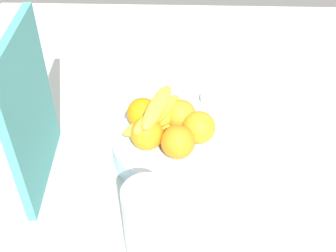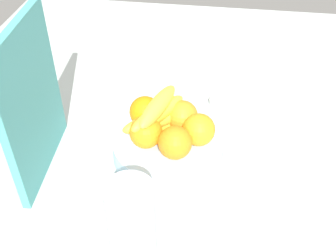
{
  "view_description": "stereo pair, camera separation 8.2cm",
  "coord_description": "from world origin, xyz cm",
  "px_view_note": "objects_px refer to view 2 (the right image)",
  "views": [
    {
      "loc": [
        -73.25,
        -4.96,
        71.15
      ],
      "look_at": [
        0.58,
        -2.49,
        9.54
      ],
      "focal_mm": 44.38,
      "sensor_mm": 36.0,
      "label": 1
    },
    {
      "loc": [
        -72.52,
        -13.13,
        71.15
      ],
      "look_at": [
        0.58,
        -2.49,
        9.54
      ],
      "focal_mm": 44.38,
      "sensor_mm": 36.0,
      "label": 2
    }
  ],
  "objects_px": {
    "orange_back_left": "(146,132)",
    "thermos_tumbler": "(131,225)",
    "orange_front_left": "(199,130)",
    "jar_lid": "(223,102)",
    "fruit_bowl": "(168,147)",
    "orange_front_right": "(182,116)",
    "cutting_board": "(32,103)",
    "orange_center": "(145,112)",
    "orange_back_right": "(175,143)",
    "banana_bunch": "(158,116)"
  },
  "relations": [
    {
      "from": "orange_back_left",
      "to": "thermos_tumbler",
      "type": "bearing_deg",
      "value": -175.24
    },
    {
      "from": "orange_front_left",
      "to": "orange_back_left",
      "type": "bearing_deg",
      "value": 102.2
    },
    {
      "from": "orange_front_left",
      "to": "jar_lid",
      "type": "xyz_separation_m",
      "value": [
        0.23,
        -0.05,
        -0.09
      ]
    },
    {
      "from": "fruit_bowl",
      "to": "orange_front_right",
      "type": "distance_m",
      "value": 0.08
    },
    {
      "from": "cutting_board",
      "to": "jar_lid",
      "type": "relative_size",
      "value": 4.74
    },
    {
      "from": "orange_center",
      "to": "orange_back_left",
      "type": "distance_m",
      "value": 0.08
    },
    {
      "from": "orange_front_right",
      "to": "orange_back_left",
      "type": "bearing_deg",
      "value": 133.02
    },
    {
      "from": "fruit_bowl",
      "to": "cutting_board",
      "type": "relative_size",
      "value": 0.74
    },
    {
      "from": "fruit_bowl",
      "to": "jar_lid",
      "type": "relative_size",
      "value": 3.51
    },
    {
      "from": "orange_front_right",
      "to": "orange_front_left",
      "type": "bearing_deg",
      "value": -135.35
    },
    {
      "from": "orange_center",
      "to": "cutting_board",
      "type": "relative_size",
      "value": 0.21
    },
    {
      "from": "orange_front_left",
      "to": "orange_front_right",
      "type": "height_order",
      "value": "same"
    },
    {
      "from": "fruit_bowl",
      "to": "orange_front_left",
      "type": "xyz_separation_m",
      "value": [
        -0.0,
        -0.07,
        0.07
      ]
    },
    {
      "from": "orange_center",
      "to": "orange_back_left",
      "type": "height_order",
      "value": "same"
    },
    {
      "from": "orange_center",
      "to": "orange_back_left",
      "type": "bearing_deg",
      "value": -168.09
    },
    {
      "from": "orange_front_right",
      "to": "orange_back_left",
      "type": "xyz_separation_m",
      "value": [
        -0.07,
        0.08,
        0.0
      ]
    },
    {
      "from": "jar_lid",
      "to": "orange_front_left",
      "type": "bearing_deg",
      "value": 167.29
    },
    {
      "from": "fruit_bowl",
      "to": "jar_lid",
      "type": "xyz_separation_m",
      "value": [
        0.23,
        -0.12,
        -0.02
      ]
    },
    {
      "from": "fruit_bowl",
      "to": "jar_lid",
      "type": "distance_m",
      "value": 0.26
    },
    {
      "from": "orange_front_right",
      "to": "jar_lid",
      "type": "xyz_separation_m",
      "value": [
        0.19,
        -0.1,
        -0.09
      ]
    },
    {
      "from": "orange_front_left",
      "to": "fruit_bowl",
      "type": "bearing_deg",
      "value": 89.38
    },
    {
      "from": "orange_front_right",
      "to": "cutting_board",
      "type": "xyz_separation_m",
      "value": [
        -0.11,
        0.31,
        0.09
      ]
    },
    {
      "from": "orange_center",
      "to": "jar_lid",
      "type": "xyz_separation_m",
      "value": [
        0.18,
        -0.19,
        -0.09
      ]
    },
    {
      "from": "orange_back_right",
      "to": "banana_bunch",
      "type": "height_order",
      "value": "banana_bunch"
    },
    {
      "from": "fruit_bowl",
      "to": "banana_bunch",
      "type": "xyz_separation_m",
      "value": [
        0.02,
        0.03,
        0.08
      ]
    },
    {
      "from": "orange_front_left",
      "to": "jar_lid",
      "type": "bearing_deg",
      "value": -12.71
    },
    {
      "from": "banana_bunch",
      "to": "cutting_board",
      "type": "height_order",
      "value": "cutting_board"
    },
    {
      "from": "orange_front_right",
      "to": "orange_center",
      "type": "bearing_deg",
      "value": 87.51
    },
    {
      "from": "orange_back_left",
      "to": "cutting_board",
      "type": "relative_size",
      "value": 0.21
    },
    {
      "from": "fruit_bowl",
      "to": "orange_front_left",
      "type": "bearing_deg",
      "value": -90.62
    },
    {
      "from": "cutting_board",
      "to": "orange_back_right",
      "type": "bearing_deg",
      "value": -90.58
    },
    {
      "from": "orange_back_left",
      "to": "thermos_tumbler",
      "type": "height_order",
      "value": "thermos_tumbler"
    },
    {
      "from": "orange_back_left",
      "to": "cutting_board",
      "type": "bearing_deg",
      "value": 99.58
    },
    {
      "from": "orange_center",
      "to": "orange_back_left",
      "type": "xyz_separation_m",
      "value": [
        -0.07,
        -0.02,
        0.0
      ]
    },
    {
      "from": "orange_front_left",
      "to": "orange_center",
      "type": "bearing_deg",
      "value": 70.25
    },
    {
      "from": "orange_back_left",
      "to": "jar_lid",
      "type": "height_order",
      "value": "orange_back_left"
    },
    {
      "from": "orange_back_right",
      "to": "banana_bunch",
      "type": "relative_size",
      "value": 0.44
    },
    {
      "from": "fruit_bowl",
      "to": "orange_front_left",
      "type": "height_order",
      "value": "orange_front_left"
    },
    {
      "from": "orange_front_right",
      "to": "fruit_bowl",
      "type": "bearing_deg",
      "value": 147.48
    },
    {
      "from": "orange_back_right",
      "to": "cutting_board",
      "type": "height_order",
      "value": "cutting_board"
    },
    {
      "from": "orange_back_left",
      "to": "banana_bunch",
      "type": "distance_m",
      "value": 0.05
    },
    {
      "from": "orange_back_left",
      "to": "thermos_tumbler",
      "type": "relative_size",
      "value": 0.4
    },
    {
      "from": "fruit_bowl",
      "to": "orange_back_right",
      "type": "distance_m",
      "value": 0.09
    },
    {
      "from": "fruit_bowl",
      "to": "orange_front_right",
      "type": "height_order",
      "value": "orange_front_right"
    },
    {
      "from": "fruit_bowl",
      "to": "orange_center",
      "type": "distance_m",
      "value": 0.1
    },
    {
      "from": "fruit_bowl",
      "to": "thermos_tumbler",
      "type": "xyz_separation_m",
      "value": [
        -0.28,
        0.03,
        0.07
      ]
    },
    {
      "from": "orange_front_right",
      "to": "thermos_tumbler",
      "type": "relative_size",
      "value": 0.4
    },
    {
      "from": "orange_front_right",
      "to": "cutting_board",
      "type": "height_order",
      "value": "cutting_board"
    },
    {
      "from": "thermos_tumbler",
      "to": "cutting_board",
      "type": "bearing_deg",
      "value": 50.03
    },
    {
      "from": "orange_front_left",
      "to": "orange_front_right",
      "type": "bearing_deg",
      "value": 44.65
    }
  ]
}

